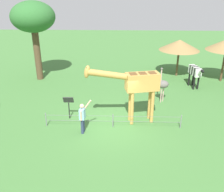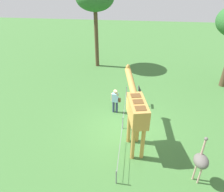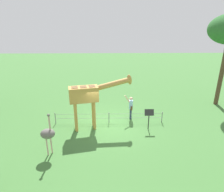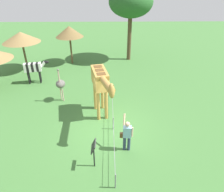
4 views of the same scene
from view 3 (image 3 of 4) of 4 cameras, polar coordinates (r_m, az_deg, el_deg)
The scene contains 6 objects.
ground_plane at distance 13.07m, azimuth -0.87°, elevation -8.11°, with size 60.00×60.00×0.00m, color #427538.
giraffe at distance 11.83m, azimuth -6.53°, elevation 0.16°, with size 3.86×1.28×3.33m.
visitor at distance 13.45m, azimuth 5.41°, elevation -3.02°, with size 0.61×0.59×1.76m.
ostrich at distance 10.31m, azimuth -17.95°, elevation -10.29°, with size 0.70×0.56×2.25m.
info_sign at distance 12.32m, azimuth 10.59°, elevation -5.42°, with size 0.56×0.21×1.32m.
wire_fence at distance 13.07m, azimuth -0.89°, elevation -6.10°, with size 7.05×0.05×0.75m.
Camera 3 is at (-0.04, -11.43, 6.34)m, focal length 31.83 mm.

